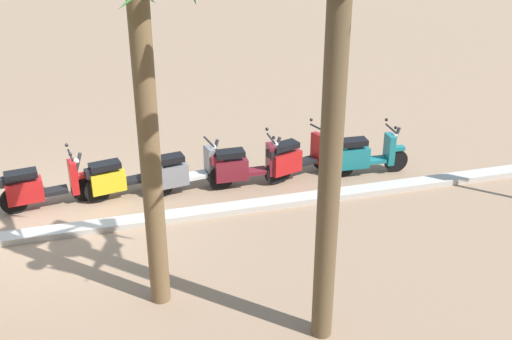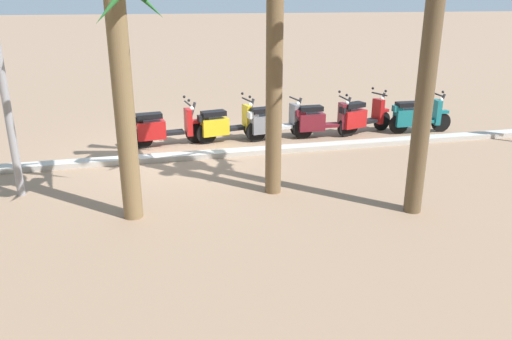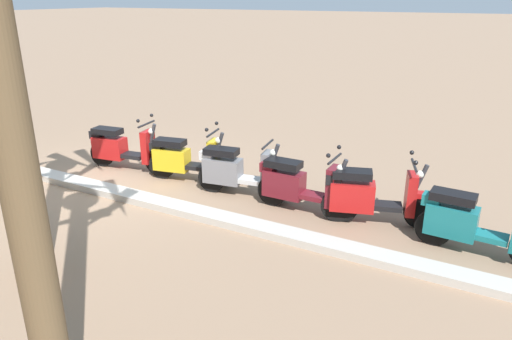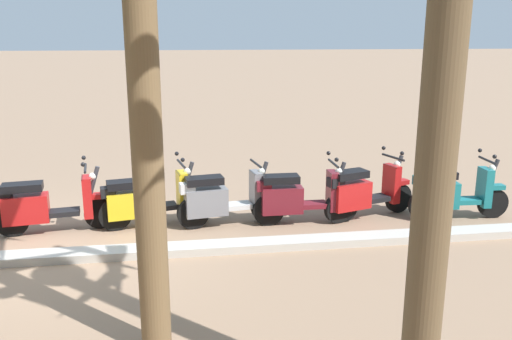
% 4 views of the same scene
% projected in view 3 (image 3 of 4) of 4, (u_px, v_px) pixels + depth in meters
% --- Properties ---
extents(ground_plane, '(200.00, 200.00, 0.00)m').
position_uv_depth(ground_plane, '(103.00, 183.00, 9.17)').
color(ground_plane, '#93755B').
extents(curb_strip, '(60.00, 0.36, 0.12)m').
position_uv_depth(curb_strip, '(90.00, 186.00, 8.89)').
color(curb_strip, '#BCB7AD').
rests_on(curb_strip, ground).
extents(scooter_teal_far_back, '(1.75, 0.56, 1.17)m').
position_uv_depth(scooter_teal_far_back, '(471.00, 223.00, 6.56)').
color(scooter_teal_far_back, black).
rests_on(scooter_teal_far_back, ground).
extents(scooter_red_tail_end, '(1.74, 0.79, 1.17)m').
position_uv_depth(scooter_red_tail_end, '(370.00, 196.00, 7.42)').
color(scooter_red_tail_end, black).
rests_on(scooter_red_tail_end, ground).
extents(scooter_maroon_second_in_line, '(1.78, 0.56, 1.17)m').
position_uv_depth(scooter_maroon_second_in_line, '(299.00, 185.00, 7.87)').
color(scooter_maroon_second_in_line, black).
rests_on(scooter_maroon_second_in_line, ground).
extents(scooter_grey_gap_after_mid, '(1.76, 0.62, 1.04)m').
position_uv_depth(scooter_grey_gap_after_mid, '(236.00, 171.00, 8.50)').
color(scooter_grey_gap_after_mid, black).
rests_on(scooter_grey_gap_after_mid, ground).
extents(scooter_yellow_lead_nearest, '(1.79, 0.67, 1.17)m').
position_uv_depth(scooter_yellow_lead_nearest, '(185.00, 159.00, 9.16)').
color(scooter_yellow_lead_nearest, black).
rests_on(scooter_yellow_lead_nearest, ground).
extents(scooter_red_mid_rear, '(1.85, 0.61, 1.17)m').
position_uv_depth(scooter_red_mid_rear, '(122.00, 148.00, 9.80)').
color(scooter_red_mid_rear, black).
rests_on(scooter_red_mid_rear, ground).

